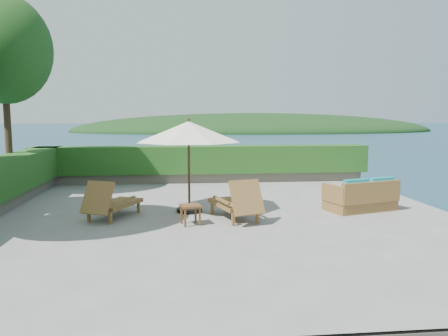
{
  "coord_description": "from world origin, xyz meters",
  "views": [
    {
      "loc": [
        -0.85,
        -10.56,
        2.48
      ],
      "look_at": [
        0.3,
        0.8,
        1.1
      ],
      "focal_mm": 35.0,
      "sensor_mm": 36.0,
      "label": 1
    }
  ],
  "objects": [
    {
      "name": "lounge_left",
      "position": [
        -2.52,
        -0.02,
        0.41
      ],
      "size": [
        1.34,
        1.82,
        0.97
      ],
      "rotation": [
        0.0,
        0.0,
        -0.44
      ],
      "color": "brown",
      "rests_on": "ground"
    },
    {
      "name": "hedge_far",
      "position": [
        0.0,
        5.6,
        0.85
      ],
      "size": [
        12.4,
        0.9,
        1.0
      ],
      "primitive_type": "cube",
      "color": "#154714",
      "rests_on": "planter_wall_far"
    },
    {
      "name": "foundation",
      "position": [
        0.0,
        0.0,
        -1.55
      ],
      "size": [
        12.0,
        12.0,
        3.0
      ],
      "primitive_type": "cube",
      "color": "#5C5449",
      "rests_on": "ocean"
    },
    {
      "name": "tree_far",
      "position": [
        -6.0,
        3.2,
        4.4
      ],
      "size": [
        2.8,
        2.8,
        6.03
      ],
      "color": "#3B2A16",
      "rests_on": "ground"
    },
    {
      "name": "ocean",
      "position": [
        0.0,
        0.0,
        -3.0
      ],
      "size": [
        600.0,
        600.0,
        0.0
      ],
      "primitive_type": "plane",
      "color": "#19374E",
      "rests_on": "ground"
    },
    {
      "name": "side_table",
      "position": [
        -0.63,
        -0.81,
        0.38
      ],
      "size": [
        0.53,
        0.53,
        0.46
      ],
      "rotation": [
        0.0,
        0.0,
        0.24
      ],
      "color": "brown",
      "rests_on": "ground"
    },
    {
      "name": "wicker_loveseat",
      "position": [
        3.86,
        0.24,
        0.34
      ],
      "size": [
        1.99,
        1.4,
        0.88
      ],
      "rotation": [
        0.0,
        0.0,
        0.29
      ],
      "color": "brown",
      "rests_on": "ground"
    },
    {
      "name": "ground",
      "position": [
        0.0,
        0.0,
        0.0
      ],
      "size": [
        12.0,
        12.0,
        0.0
      ],
      "primitive_type": "plane",
      "color": "gray",
      "rests_on": "ground"
    },
    {
      "name": "patio_umbrella",
      "position": [
        -0.63,
        0.52,
        2.05
      ],
      "size": [
        3.56,
        3.56,
        2.42
      ],
      "rotation": [
        0.0,
        0.0,
        -0.41
      ],
      "color": "black",
      "rests_on": "ground"
    },
    {
      "name": "offshore_island",
      "position": [
        25.0,
        140.0,
        -3.0
      ],
      "size": [
        126.0,
        57.6,
        12.6
      ],
      "primitive_type": "ellipsoid",
      "color": "black",
      "rests_on": "ocean"
    },
    {
      "name": "lounge_right",
      "position": [
        0.48,
        -0.44,
        0.43
      ],
      "size": [
        1.21,
        1.9,
        1.02
      ],
      "rotation": [
        0.0,
        0.0,
        0.3
      ],
      "color": "brown",
      "rests_on": "ground"
    },
    {
      "name": "planter_wall_far",
      "position": [
        0.0,
        5.6,
        0.18
      ],
      "size": [
        12.0,
        0.6,
        0.36
      ],
      "primitive_type": "cube",
      "color": "#696354",
      "rests_on": "ground"
    }
  ]
}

